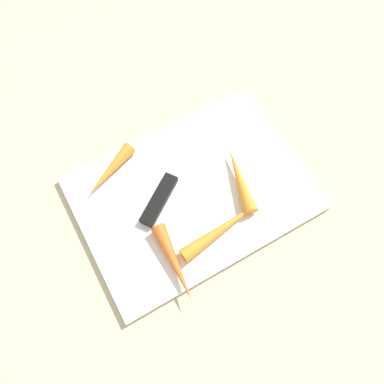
{
  "coord_description": "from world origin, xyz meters",
  "views": [
    {
      "loc": [
        0.12,
        0.21,
        0.57
      ],
      "look_at": [
        0.0,
        0.0,
        0.01
      ],
      "focal_mm": 35.46,
      "sensor_mm": 36.0,
      "label": 1
    }
  ],
  "objects_px": {
    "carrot_shortest": "(110,171)",
    "carrot_long": "(174,263)",
    "carrot_short": "(240,179)",
    "cutting_board": "(192,193)",
    "knife": "(163,193)",
    "carrot_longest": "(223,228)"
  },
  "relations": [
    {
      "from": "carrot_shortest",
      "to": "carrot_long",
      "type": "xyz_separation_m",
      "value": [
        -0.02,
        0.18,
        0.0
      ]
    },
    {
      "from": "carrot_long",
      "to": "carrot_short",
      "type": "xyz_separation_m",
      "value": [
        -0.15,
        -0.07,
        -0.0
      ]
    },
    {
      "from": "cutting_board",
      "to": "knife",
      "type": "height_order",
      "value": "knife"
    },
    {
      "from": "carrot_shortest",
      "to": "cutting_board",
      "type": "bearing_deg",
      "value": 111.13
    },
    {
      "from": "cutting_board",
      "to": "carrot_short",
      "type": "height_order",
      "value": "carrot_short"
    },
    {
      "from": "cutting_board",
      "to": "knife",
      "type": "bearing_deg",
      "value": -24.72
    },
    {
      "from": "cutting_board",
      "to": "carrot_shortest",
      "type": "distance_m",
      "value": 0.14
    },
    {
      "from": "carrot_long",
      "to": "cutting_board",
      "type": "bearing_deg",
      "value": 142.29
    },
    {
      "from": "knife",
      "to": "carrot_long",
      "type": "bearing_deg",
      "value": -144.25
    },
    {
      "from": "carrot_longest",
      "to": "cutting_board",
      "type": "bearing_deg",
      "value": 89.9
    },
    {
      "from": "knife",
      "to": "carrot_shortest",
      "type": "height_order",
      "value": "carrot_shortest"
    },
    {
      "from": "carrot_short",
      "to": "knife",
      "type": "bearing_deg",
      "value": 84.84
    },
    {
      "from": "knife",
      "to": "carrot_short",
      "type": "distance_m",
      "value": 0.12
    },
    {
      "from": "knife",
      "to": "carrot_longest",
      "type": "relative_size",
      "value": 1.19
    },
    {
      "from": "knife",
      "to": "carrot_long",
      "type": "xyz_separation_m",
      "value": [
        0.04,
        0.11,
        0.01
      ]
    },
    {
      "from": "cutting_board",
      "to": "carrot_longest",
      "type": "bearing_deg",
      "value": 96.22
    },
    {
      "from": "knife",
      "to": "carrot_longest",
      "type": "bearing_deg",
      "value": -97.72
    },
    {
      "from": "carrot_shortest",
      "to": "carrot_long",
      "type": "distance_m",
      "value": 0.18
    },
    {
      "from": "carrot_long",
      "to": "carrot_shortest",
      "type": "bearing_deg",
      "value": -169.88
    },
    {
      "from": "cutting_board",
      "to": "knife",
      "type": "relative_size",
      "value": 2.05
    },
    {
      "from": "cutting_board",
      "to": "carrot_long",
      "type": "distance_m",
      "value": 0.12
    },
    {
      "from": "knife",
      "to": "carrot_short",
      "type": "height_order",
      "value": "carrot_short"
    }
  ]
}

